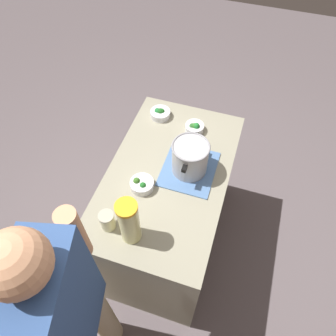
{
  "coord_description": "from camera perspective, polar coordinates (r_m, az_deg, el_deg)",
  "views": [
    {
      "loc": [
        1.05,
        0.34,
        2.43
      ],
      "look_at": [
        0.0,
        0.0,
        0.94
      ],
      "focal_mm": 34.34,
      "sensor_mm": 36.0,
      "label": 1
    }
  ],
  "objects": [
    {
      "name": "broccoli_bowl_center",
      "position": [
        2.19,
        -1.4,
        9.7
      ],
      "size": [
        0.13,
        0.13,
        0.07
      ],
      "color": "silver",
      "rests_on": "counter_slab"
    },
    {
      "name": "broccoli_bowl_back",
      "position": [
        2.1,
        4.73,
        7.2
      ],
      "size": [
        0.12,
        0.12,
        0.07
      ],
      "color": "silver",
      "rests_on": "counter_slab"
    },
    {
      "name": "cooking_pot",
      "position": [
        1.83,
        3.93,
        1.89
      ],
      "size": [
        0.28,
        0.22,
        0.21
      ],
      "color": "#B7B7BC",
      "rests_on": "dish_cloth"
    },
    {
      "name": "counter_slab",
      "position": [
        2.27,
        0.0,
        -7.43
      ],
      "size": [
        1.19,
        0.71,
        0.89
      ],
      "primitive_type": "cube",
      "color": "gray",
      "rests_on": "ground_plane"
    },
    {
      "name": "mason_jar",
      "position": [
        1.7,
        -10.7,
        -9.17
      ],
      "size": [
        0.08,
        0.08,
        0.12
      ],
      "color": "beige",
      "rests_on": "counter_slab"
    },
    {
      "name": "person_cook",
      "position": [
        1.58,
        -16.42,
        -24.05
      ],
      "size": [
        0.5,
        0.28,
        1.69
      ],
      "color": "tan",
      "rests_on": "ground_plane"
    },
    {
      "name": "broccoli_bowl_front",
      "position": [
        1.82,
        -4.69,
        -2.93
      ],
      "size": [
        0.14,
        0.14,
        0.07
      ],
      "color": "silver",
      "rests_on": "counter_slab"
    },
    {
      "name": "lemonade_pitcher",
      "position": [
        1.57,
        -6.93,
        -9.45
      ],
      "size": [
        0.11,
        0.11,
        0.3
      ],
      "color": "#E8DF8F",
      "rests_on": "counter_slab"
    },
    {
      "name": "dish_cloth",
      "position": [
        1.91,
        3.74,
        -0.16
      ],
      "size": [
        0.35,
        0.31,
        0.01
      ],
      "primitive_type": "cube",
      "color": "#547BB1",
      "rests_on": "counter_slab"
    },
    {
      "name": "ground_plane",
      "position": [
        2.67,
        0.0,
        -12.07
      ],
      "size": [
        8.0,
        8.0,
        0.0
      ],
      "primitive_type": "plane",
      "color": "#675C5F"
    }
  ]
}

